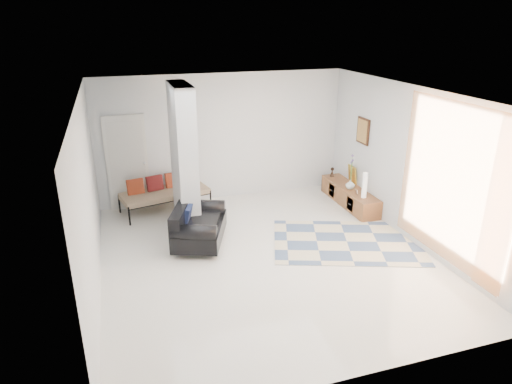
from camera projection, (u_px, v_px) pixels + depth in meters
name	position (u px, v px, depth m)	size (l,w,h in m)	color
floor	(266.00, 257.00, 7.92)	(6.00, 6.00, 0.00)	silver
ceiling	(268.00, 94.00, 6.91)	(6.00, 6.00, 0.00)	white
wall_back	(223.00, 138.00, 10.08)	(6.00, 6.00, 0.00)	silver
wall_front	(360.00, 273.00, 4.74)	(6.00, 6.00, 0.00)	silver
wall_left	(89.00, 200.00, 6.64)	(6.00, 6.00, 0.00)	silver
wall_right	(412.00, 165.00, 8.19)	(6.00, 6.00, 0.00)	silver
partition_column	(184.00, 160.00, 8.53)	(0.35, 1.20, 2.80)	#A8ADB0
hallway_door	(127.00, 163.00, 9.59)	(0.85, 0.06, 2.04)	silver
curtain	(452.00, 184.00, 7.13)	(2.55, 2.55, 0.00)	#FF9743
wall_art	(363.00, 131.00, 9.60)	(0.04, 0.45, 0.55)	#3F2011
media_console	(350.00, 196.00, 10.07)	(0.45, 1.93, 0.80)	brown
loveseat	(197.00, 225.00, 8.28)	(1.25, 1.59, 0.76)	silver
daybed	(163.00, 192.00, 9.70)	(1.94, 1.16, 0.77)	black
area_rug	(347.00, 242.00, 8.43)	(2.67, 1.78, 0.01)	beige
cylinder_lamp	(365.00, 185.00, 9.36)	(0.10, 0.10, 0.53)	silver
bronze_figurine	(332.00, 172.00, 10.65)	(0.11, 0.11, 0.22)	black
vase	(350.00, 184.00, 9.88)	(0.20, 0.20, 0.21)	silver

